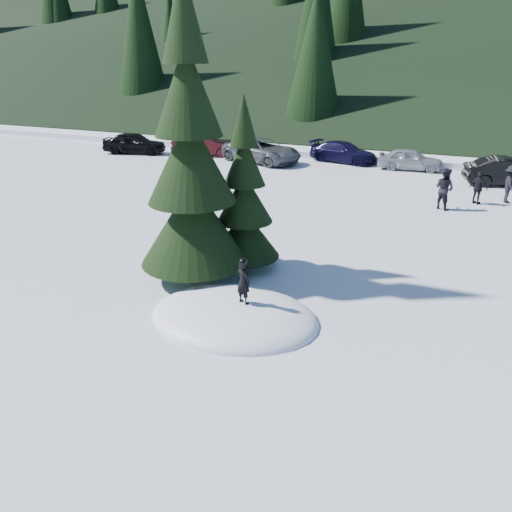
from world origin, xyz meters
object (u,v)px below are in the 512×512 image
at_px(car_2, 262,150).
at_px(car_0, 134,143).
at_px(car_4, 410,159).
at_px(car_5, 509,172).
at_px(adult_0, 444,189).
at_px(adult_2, 510,184).
at_px(car_1, 205,145).
at_px(car_3, 343,152).
at_px(spruce_tall, 191,171).
at_px(adult_1, 478,188).
at_px(child_skier, 243,282).
at_px(spruce_short, 245,204).

bearing_deg(car_2, car_0, 112.99).
relative_size(car_4, car_5, 0.85).
bearing_deg(adult_0, adult_2, -107.14).
height_order(adult_2, car_1, adult_2).
bearing_deg(car_5, car_1, 71.07).
xyz_separation_m(car_1, car_3, (9.40, 1.59, -0.08)).
bearing_deg(spruce_tall, car_4, 79.39).
relative_size(adult_0, car_0, 0.42).
bearing_deg(adult_2, adult_1, 109.66).
height_order(car_0, car_3, car_0).
xyz_separation_m(adult_0, adult_2, (2.70, 2.32, -0.05)).
height_order(child_skier, adult_2, adult_2).
xyz_separation_m(spruce_short, car_4, (2.60, 17.81, -1.46)).
xyz_separation_m(car_0, car_3, (14.34, 2.92, -0.09)).
relative_size(spruce_tall, spruce_short, 1.60).
relative_size(spruce_tall, adult_1, 5.71).
height_order(spruce_short, adult_1, spruce_short).
bearing_deg(adult_0, child_skier, 106.09).
xyz_separation_m(adult_0, car_0, (-21.23, 5.94, -0.18)).
xyz_separation_m(spruce_short, car_5, (7.93, 15.79, -1.37)).
bearing_deg(adult_1, adult_2, -117.99).
relative_size(child_skier, car_5, 0.26).
height_order(car_1, car_2, car_2).
relative_size(spruce_short, adult_1, 3.56).
bearing_deg(adult_2, car_5, -12.91).
distance_m(child_skier, car_0, 25.72).
height_order(child_skier, car_5, child_skier).
distance_m(adult_1, car_0, 23.04).
xyz_separation_m(spruce_short, car_1, (-11.12, 17.00, -1.37)).
xyz_separation_m(spruce_tall, car_4, (3.60, 19.21, -2.67)).
relative_size(car_1, car_5, 1.00).
bearing_deg(car_4, adult_1, -154.23).
relative_size(spruce_tall, car_4, 2.27).
height_order(adult_0, car_5, adult_0).
bearing_deg(car_5, car_2, 72.24).
distance_m(spruce_short, car_2, 17.72).
distance_m(adult_1, adult_2, 1.56).
xyz_separation_m(adult_0, car_4, (-2.58, 8.08, -0.27)).
bearing_deg(car_5, adult_1, 147.88).
xyz_separation_m(adult_0, car_3, (-6.89, 8.86, -0.27)).
bearing_deg(spruce_short, car_5, 63.33).
xyz_separation_m(car_2, car_5, (14.48, -0.62, -0.03)).
height_order(spruce_tall, car_2, spruce_tall).
distance_m(adult_1, car_4, 7.68).
bearing_deg(spruce_tall, car_0, 131.41).
bearing_deg(adult_2, spruce_tall, 134.49).
distance_m(spruce_short, adult_2, 14.45).
distance_m(car_1, car_3, 9.54).
bearing_deg(child_skier, spruce_short, -48.14).
bearing_deg(car_4, car_1, 88.14).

